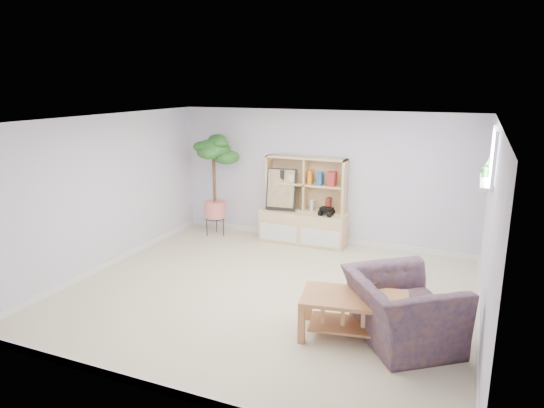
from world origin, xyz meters
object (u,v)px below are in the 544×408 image
at_px(storage_unit, 304,201).
at_px(coffee_table, 354,316).
at_px(armchair, 402,305).
at_px(floor_tree, 214,186).

height_order(storage_unit, coffee_table, storage_unit).
height_order(storage_unit, armchair, storage_unit).
bearing_deg(floor_tree, armchair, -34.62).
relative_size(storage_unit, armchair, 1.31).
bearing_deg(storage_unit, floor_tree, -173.49).
distance_m(floor_tree, armchair, 4.75).
bearing_deg(armchair, storage_unit, 0.95).
distance_m(coffee_table, floor_tree, 4.42).
xyz_separation_m(coffee_table, armchair, (0.52, 0.08, 0.20)).
height_order(coffee_table, armchair, armchair).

